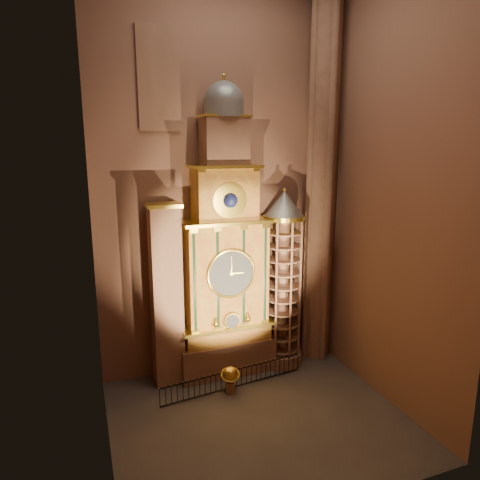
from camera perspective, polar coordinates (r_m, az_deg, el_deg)
name	(u,v)px	position (r m, az deg, el deg)	size (l,w,h in m)	color
floor	(259,418)	(22.82, 2.49, -22.64)	(14.00, 14.00, 0.00)	#383330
wall_back	(219,184)	(24.45, -2.83, 7.41)	(22.00, 22.00, 0.00)	#8A5D4A
wall_left	(93,202)	(17.32, -19.05, 4.82)	(22.00, 22.00, 0.00)	#8A5D4A
wall_right	(391,190)	(22.56, 19.46, 6.34)	(22.00, 22.00, 0.00)	#8A5D4A
astronomical_clock	(225,263)	(24.23, -1.97, -3.02)	(5.60, 2.41, 16.70)	#8C634C
portrait_tower	(167,295)	(23.88, -9.77, -7.26)	(1.80, 1.60, 10.20)	#8C634C
stair_turret	(283,281)	(25.68, 5.70, -5.47)	(2.50, 2.50, 10.80)	#8C634C
gothic_pier	(322,183)	(26.09, 10.84, 7.51)	(2.04, 2.04, 22.00)	#8C634C
stained_glass_window	(159,79)	(23.76, -10.77, 20.38)	(2.20, 0.14, 5.20)	navy
celestial_globe	(230,377)	(24.27, -1.30, -17.84)	(1.20, 1.16, 1.48)	#8C634C
iron_railing	(234,379)	(24.75, -0.80, -18.01)	(8.35, 0.94, 1.07)	black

